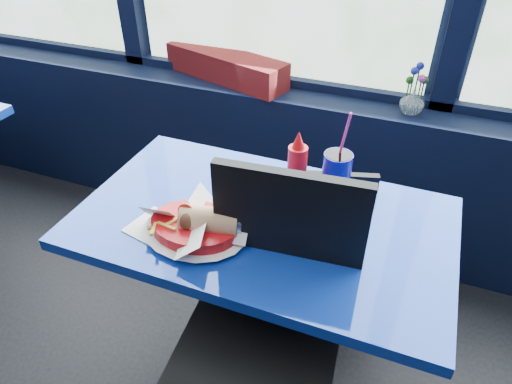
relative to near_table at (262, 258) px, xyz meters
name	(u,v)px	position (x,y,z in m)	size (l,w,h in m)	color
window_sill	(267,159)	(-0.30, 0.87, -0.17)	(5.00, 0.26, 0.80)	black
near_table	(262,258)	(0.00, 0.00, 0.00)	(1.20, 0.70, 0.75)	black
chair_near_front	(268,317)	(0.11, -0.25, 0.02)	(0.50, 0.51, 1.03)	black
chair_near_back	(333,233)	(0.18, 0.33, -0.10)	(0.46, 0.46, 0.82)	black
planter_box	(226,66)	(-0.54, 0.90, 0.30)	(0.66, 0.17, 0.13)	maroon
flower_vase	(413,99)	(0.36, 0.84, 0.30)	(0.13, 0.13, 0.22)	silver
food_basket	(197,225)	(-0.16, -0.15, 0.22)	(0.33, 0.33, 0.11)	#B80C11
ketchup_bottle	(297,168)	(0.06, 0.17, 0.29)	(0.07, 0.07, 0.24)	#B80C11
soda_cup	(336,173)	(0.18, 0.22, 0.26)	(0.10, 0.10, 0.33)	#0C0B7B
napkin	(155,226)	(-0.30, -0.17, 0.18)	(0.15, 0.15, 0.00)	white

